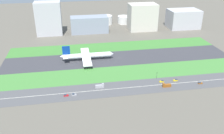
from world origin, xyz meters
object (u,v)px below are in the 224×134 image
object	(u,v)px
office_tower	(142,17)
fuel_tank_centre	(124,20)
truck_0	(100,86)
truck_1	(166,85)
car_0	(200,83)
terminal_building	(49,18)
car_4	(66,95)
hangar_building	(89,25)
car_1	(176,80)
traffic_light	(157,75)
cargo_warehouse	(183,19)
fuel_tank_west	(106,20)
car_3	(74,95)
airliner	(86,56)
car_2	(162,81)

from	to	relation	value
office_tower	fuel_tank_centre	xyz separation A→B (m)	(-21.26, 45.00, -14.94)
truck_0	office_tower	world-z (taller)	office_tower
truck_1	car_0	bearing A→B (deg)	-180.00
terminal_building	car_4	bearing A→B (deg)	-82.83
truck_0	hangar_building	bearing A→B (deg)	87.94
truck_1	car_1	size ratio (longest dim) A/B	1.91
car_1	truck_0	world-z (taller)	truck_0
traffic_light	cargo_warehouse	size ratio (longest dim) A/B	0.14
car_4	fuel_tank_west	distance (m)	248.34
car_3	fuel_tank_centre	xyz separation A→B (m)	(99.48, 237.00, 5.83)
truck_0	cargo_warehouse	xyz separation A→B (m)	(169.06, 182.00, 13.85)
car_1	fuel_tank_west	size ratio (longest dim) A/B	0.20
car_1	fuel_tank_centre	world-z (taller)	fuel_tank_centre
truck_0	cargo_warehouse	bearing A→B (deg)	47.11
airliner	car_4	bearing A→B (deg)	-107.73
car_4	airliner	bearing A→B (deg)	-107.73
terminal_building	hangar_building	world-z (taller)	terminal_building
fuel_tank_centre	truck_0	bearing A→B (deg)	-108.09
truck_0	terminal_building	xyz separation A→B (m)	(-56.82, 182.00, 24.14)
truck_1	fuel_tank_west	bearing A→B (deg)	-84.46
traffic_light	terminal_building	world-z (taller)	terminal_building
office_tower	fuel_tank_centre	world-z (taller)	office_tower
airliner	cargo_warehouse	bearing A→B (deg)	32.81
truck_0	traffic_light	bearing A→B (deg)	7.54
truck_0	fuel_tank_west	distance (m)	230.79
terminal_building	office_tower	size ratio (longest dim) A/B	1.13
traffic_light	fuel_tank_centre	bearing A→B (deg)	86.42
car_0	traffic_light	size ratio (longest dim) A/B	0.61
car_1	fuel_tank_west	bearing A→B (deg)	99.22
terminal_building	fuel_tank_centre	bearing A→B (deg)	18.96
car_2	terminal_building	distance (m)	219.48
hangar_building	office_tower	bearing A→B (deg)	0.00
car_0	cargo_warehouse	distance (m)	204.71
cargo_warehouse	car_3	bearing A→B (deg)	-135.36
car_4	car_0	distance (m)	132.23
truck_1	car_3	size ratio (longest dim) A/B	1.91
fuel_tank_west	fuel_tank_centre	size ratio (longest dim) A/B	0.94
airliner	truck_1	distance (m)	106.19
car_1	car_0	size ratio (longest dim) A/B	1.00
car_3	traffic_light	distance (m)	87.70
car_2	office_tower	world-z (taller)	office_tower
car_1	truck_0	bearing A→B (deg)	-180.00
car_1	car_0	xyz separation A→B (m)	(21.54, -10.00, 0.00)
traffic_light	car_2	bearing A→B (deg)	-70.30
truck_1	cargo_warehouse	size ratio (longest dim) A/B	0.16
car_4	car_2	size ratio (longest dim) A/B	1.00
airliner	car_2	bearing A→B (deg)	-43.75
car_0	traffic_light	xyz separation A→B (m)	(-39.13, 17.99, 3.37)
car_3	office_tower	size ratio (longest dim) A/B	0.10
car_1	car_0	bearing A→B (deg)	-24.91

